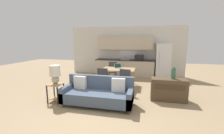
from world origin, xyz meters
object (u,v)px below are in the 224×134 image
Objects in this scene: dining_chair_far_left at (112,70)px; dining_table at (118,70)px; dining_chair_near_left at (103,78)px; couch at (98,94)px; side_table at (56,90)px; vase at (174,73)px; refrigerator at (163,61)px; laptop at (118,67)px; table_lamp at (55,73)px; dining_chair_near_right at (126,79)px; credenza at (168,90)px.

dining_table is at bearing -63.09° from dining_chair_far_left.
couch is at bearing 97.65° from dining_chair_near_left.
vase is at bearing 14.82° from side_table.
couch is 2.31× the size of dining_chair_far_left.
laptop is at bearing -139.57° from refrigerator.
couch reaches higher than side_table.
dining_chair_far_left is at bearing 91.75° from laptop.
dining_chair_near_left is (1.14, 1.39, -0.41)m from table_lamp.
side_table is 0.64× the size of dining_chair_near_right.
dining_chair_near_left is at bearing -92.64° from dining_chair_far_left.
side_table is 2.84m from laptop.
refrigerator is at bearing -134.26° from dining_chair_near_left.
table_lamp is (-1.58, -2.19, 0.25)m from dining_table.
dining_chair_near_right reaches higher than side_table.
dining_chair_near_left is at bearing 99.80° from couch.
dining_chair_near_left is (-2.32, 0.45, 0.15)m from credenza.
dining_chair_near_left is at bearing 50.72° from table_lamp.
refrigerator is 1.98× the size of dining_chair_near_left.
dining_chair_near_right is (-1.45, 0.44, 0.15)m from credenza.
dining_table is 3.43× the size of laptop.
table_lamp is (0.02, -0.01, 0.54)m from side_table.
dining_chair_far_left is 2.22× the size of laptop.
table_lamp reaches higher than side_table.
dining_chair_near_left reaches higher than couch.
dining_table is at bearing -107.57° from laptop.
vase reaches higher than dining_chair_near_left.
refrigerator is 3.14m from dining_chair_near_right.
dining_chair_near_right is at bearing 62.45° from couch.
refrigerator is 1.62× the size of credenza.
dining_chair_far_left is at bearing -53.22° from dining_chair_near_right.
couch reaches higher than dining_table.
credenza is at bearing 170.92° from dining_chair_near_right.
vase is at bearing -31.53° from dining_table.
dining_chair_near_right reaches higher than couch.
couch is at bearing 4.87° from table_lamp.
dining_chair_near_right is at bearing 34.36° from table_lamp.
dining_chair_far_left is (-2.45, 2.01, -0.39)m from vase.
table_lamp is 0.54× the size of credenza.
laptop is at bearing 103.86° from dining_table.
couch reaches higher than credenza.
dining_chair_near_left is 1.00× the size of dining_chair_near_right.
dining_table is at bearing -54.08° from dining_chair_near_right.
refrigerator reaches higher than dining_table.
couch is 2.31× the size of dining_chair_near_left.
table_lamp is at bearing -164.88° from credenza.
vase is (2.23, 0.85, 0.56)m from couch.
credenza is at bearing 14.89° from side_table.
dining_chair_near_left is at bearing 170.13° from vase.
vase is (2.00, -1.23, 0.22)m from dining_table.
dining_chair_far_left is (-2.33, 2.04, 0.15)m from credenza.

